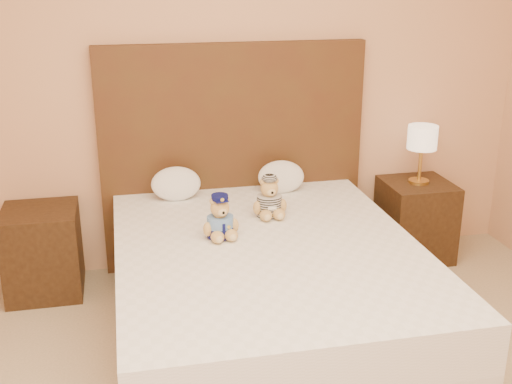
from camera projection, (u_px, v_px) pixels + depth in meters
room_walls at (318, 8)px, 2.31m from camera, size 4.04×4.52×2.72m
bed at (268, 291)px, 3.50m from camera, size 1.60×2.00×0.55m
headboard at (234, 157)px, 4.27m from camera, size 1.75×0.08×1.50m
nightstand_left at (43, 252)px, 3.99m from camera, size 0.45×0.45×0.55m
nightstand_right at (415, 220)px, 4.49m from camera, size 0.45×0.45×0.55m
lamp at (422, 140)px, 4.30m from camera, size 0.20×0.20×0.40m
teddy_police at (220, 216)px, 3.47m from camera, size 0.24×0.23×0.24m
teddy_prisoner at (269, 197)px, 3.77m from camera, size 0.22×0.21×0.24m
pillow_left at (176, 182)px, 4.06m from camera, size 0.31×0.20×0.22m
pillow_right at (281, 175)px, 4.19m from camera, size 0.31×0.20×0.22m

